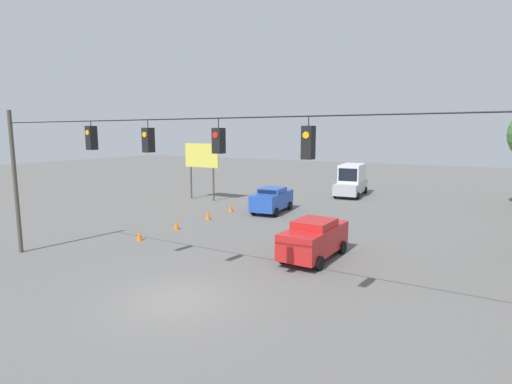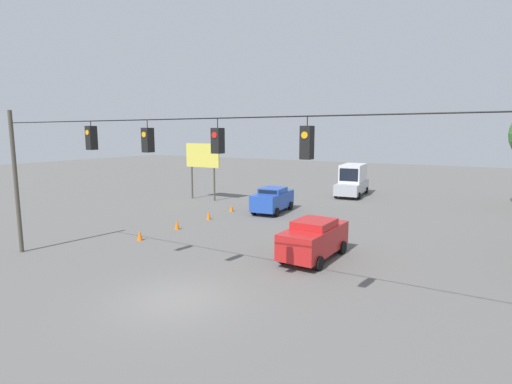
{
  "view_description": "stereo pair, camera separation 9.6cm",
  "coord_description": "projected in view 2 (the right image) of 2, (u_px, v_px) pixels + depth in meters",
  "views": [
    {
      "loc": [
        -9.37,
        10.39,
        5.99
      ],
      "look_at": [
        0.65,
        -6.87,
        3.02
      ],
      "focal_mm": 28.0,
      "sensor_mm": 36.0,
      "label": 1
    },
    {
      "loc": [
        -9.45,
        10.34,
        5.99
      ],
      "look_at": [
        0.65,
        -6.87,
        3.02
      ],
      "focal_mm": 28.0,
      "sensor_mm": 36.0,
      "label": 2
    }
  ],
  "objects": [
    {
      "name": "overhead_signal_span",
      "position": [
        181.0,
        173.0,
        14.22
      ],
      "size": [
        21.64,
        0.38,
        7.07
      ],
      "color": "#4C473D",
      "rests_on": "ground_plane"
    },
    {
      "name": "ground_plane",
      "position": [
        175.0,
        300.0,
        14.43
      ],
      "size": [
        140.0,
        140.0,
        0.0
      ],
      "primitive_type": "plane",
      "color": "#605E5B"
    },
    {
      "name": "sedan_red_crossing_near",
      "position": [
        314.0,
        238.0,
        19.06
      ],
      "size": [
        2.15,
        4.54,
        1.89
      ],
      "color": "red",
      "rests_on": "ground_plane"
    },
    {
      "name": "traffic_cone_fourth",
      "position": [
        232.0,
        207.0,
        30.58
      ],
      "size": [
        0.31,
        0.31,
        0.63
      ],
      "primitive_type": "cone",
      "color": "orange",
      "rests_on": "ground_plane"
    },
    {
      "name": "roadside_billboard",
      "position": [
        203.0,
        159.0,
        35.62
      ],
      "size": [
        3.6,
        0.16,
        5.05
      ],
      "color": "#4C473D",
      "rests_on": "ground_plane"
    },
    {
      "name": "sedan_blue_withflow_far",
      "position": [
        273.0,
        199.0,
        30.28
      ],
      "size": [
        2.41,
        4.68,
        1.87
      ],
      "color": "#234CB2",
      "rests_on": "ground_plane"
    },
    {
      "name": "traffic_cone_nearest",
      "position": [
        140.0,
        235.0,
        22.36
      ],
      "size": [
        0.31,
        0.31,
        0.63
      ],
      "primitive_type": "cone",
      "color": "orange",
      "rests_on": "ground_plane"
    },
    {
      "name": "traffic_cone_third",
      "position": [
        209.0,
        215.0,
        27.71
      ],
      "size": [
        0.31,
        0.31,
        0.63
      ],
      "primitive_type": "cone",
      "color": "orange",
      "rests_on": "ground_plane"
    },
    {
      "name": "box_truck_silver_withflow_deep",
      "position": [
        353.0,
        180.0,
        38.35
      ],
      "size": [
        2.77,
        6.34,
        2.99
      ],
      "color": "#A8AAB2",
      "rests_on": "ground_plane"
    },
    {
      "name": "traffic_cone_second",
      "position": [
        177.0,
        225.0,
        24.89
      ],
      "size": [
        0.31,
        0.31,
        0.63
      ],
      "primitive_type": "cone",
      "color": "orange",
      "rests_on": "ground_plane"
    }
  ]
}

